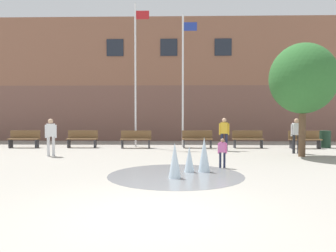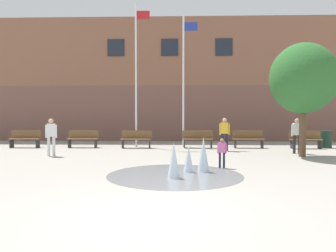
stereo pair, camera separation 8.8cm
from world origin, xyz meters
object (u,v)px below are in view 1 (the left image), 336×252
object	(u,v)px
park_bench_under_left_flagpole	(136,139)
child_in_fountain	(222,151)
trash_can	(325,139)
adult_in_red	(224,132)
street_tree_near_building	(303,79)
park_bench_under_right_flagpole	(197,139)
park_bench_far_left	(24,139)
adult_near_bench	(296,133)
flagpole_right	(183,77)
park_bench_far_right	(305,139)
flagpole_left	(136,71)
park_bench_near_trashcan	(248,139)
adult_watching	(51,134)
park_bench_left_of_flagpoles	(82,139)

from	to	relation	value
park_bench_under_left_flagpole	child_in_fountain	distance (m)	7.18
park_bench_under_left_flagpole	trash_can	size ratio (longest dim) A/B	1.78
adult_in_red	street_tree_near_building	size ratio (longest dim) A/B	0.34
park_bench_under_right_flagpole	adult_in_red	xyz separation A→B (m)	(1.21, -1.35, 0.45)
street_tree_near_building	adult_in_red	bearing A→B (deg)	145.72
park_bench_far_left	child_in_fountain	bearing A→B (deg)	-33.05
park_bench_under_left_flagpole	street_tree_near_building	distance (m)	8.53
trash_can	child_in_fountain	bearing A→B (deg)	-134.01
park_bench_under_right_flagpole	trash_can	world-z (taller)	park_bench_under_right_flagpole
adult_near_bench	flagpole_right	xyz separation A→B (m)	(-5.04, 2.84, 2.85)
flagpole_right	trash_can	distance (m)	8.20
park_bench_far_left	park_bench_under_left_flagpole	xyz separation A→B (m)	(5.93, -0.04, 0.00)
park_bench_under_left_flagpole	adult_in_red	size ratio (longest dim) A/B	1.01
park_bench_far_right	adult_near_bench	size ratio (longest dim) A/B	1.01
park_bench_under_right_flagpole	flagpole_left	bearing A→B (deg)	170.94
child_in_fountain	adult_near_bench	world-z (taller)	adult_near_bench
adult_in_red	flagpole_right	distance (m)	3.92
park_bench_far_left	park_bench_near_trashcan	world-z (taller)	same
park_bench_under_right_flagpole	trash_can	bearing A→B (deg)	1.98
park_bench_under_left_flagpole	park_bench_under_right_flagpole	size ratio (longest dim) A/B	1.00
flagpole_right	street_tree_near_building	size ratio (longest dim) A/B	1.50
flagpole_left	flagpole_right	bearing A→B (deg)	0.00
park_bench_near_trashcan	flagpole_right	world-z (taller)	flagpole_right
park_bench_under_right_flagpole	park_bench_far_right	bearing A→B (deg)	-1.56
park_bench_under_left_flagpole	child_in_fountain	world-z (taller)	child_in_fountain
adult_in_red	street_tree_near_building	xyz separation A→B (m)	(2.96, -2.02, 2.32)
park_bench_under_right_flagpole	flagpole_right	world-z (taller)	flagpole_right
park_bench_far_left	park_bench_far_right	world-z (taller)	same
adult_near_bench	park_bench_near_trashcan	bearing A→B (deg)	123.80
park_bench_far_left	adult_watching	bearing A→B (deg)	-51.25
park_bench_far_left	flagpole_right	world-z (taller)	flagpole_right
park_bench_near_trashcan	trash_can	xyz separation A→B (m)	(4.11, 0.17, -0.03)
child_in_fountain	adult_near_bench	size ratio (longest dim) A/B	0.62
adult_watching	flagpole_right	xyz separation A→B (m)	(5.70, 4.04, 2.85)
park_bench_far_right	adult_in_red	distance (m)	4.52
park_bench_near_trashcan	flagpole_left	bearing A→B (deg)	175.60
trash_can	street_tree_near_building	bearing A→B (deg)	-125.77
park_bench_under_right_flagpole	adult_near_bench	bearing A→B (deg)	-28.13
park_bench_left_of_flagpoles	flagpole_right	world-z (taller)	flagpole_right
flagpole_right	trash_can	xyz separation A→B (m)	(7.48, -0.29, -3.33)
park_bench_far_right	street_tree_near_building	distance (m)	4.47
adult_in_red	street_tree_near_building	bearing A→B (deg)	-20.74
flagpole_left	trash_can	xyz separation A→B (m)	(10.05, -0.29, -3.65)
park_bench_left_of_flagpoles	flagpole_right	bearing A→B (deg)	5.49
street_tree_near_building	park_bench_under_left_flagpole	bearing A→B (deg)	156.42
adult_watching	park_bench_under_left_flagpole	bearing A→B (deg)	-153.65
child_in_fountain	park_bench_under_right_flagpole	bearing A→B (deg)	-65.36
park_bench_under_right_flagpole	adult_watching	xyz separation A→B (m)	(-6.41, -3.52, 0.45)
child_in_fountain	trash_can	distance (m)	9.14
park_bench_under_left_flagpole	street_tree_near_building	xyz separation A→B (m)	(7.39, -3.23, 2.78)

